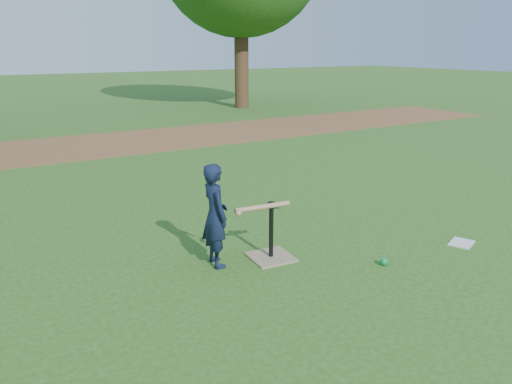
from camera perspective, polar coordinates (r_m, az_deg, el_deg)
ground at (r=5.13m, az=2.79°, el=-8.37°), size 80.00×80.00×0.00m
dirt_strip at (r=11.83m, az=-18.23°, el=5.10°), size 24.00×3.00×0.01m
child at (r=4.97m, az=-4.69°, el=-2.67°), size 0.29×0.41×1.06m
wiffle_ball_ground at (r=5.27m, az=14.41°, el=-7.72°), size 0.08×0.08×0.08m
clipboard at (r=6.12m, az=22.42°, el=-5.41°), size 0.36×0.33×0.01m
batting_tee at (r=5.25m, az=1.73°, el=-6.45°), size 0.47×0.47×0.61m
swing_action at (r=5.01m, az=0.84°, el=-1.75°), size 0.63×0.13×0.09m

